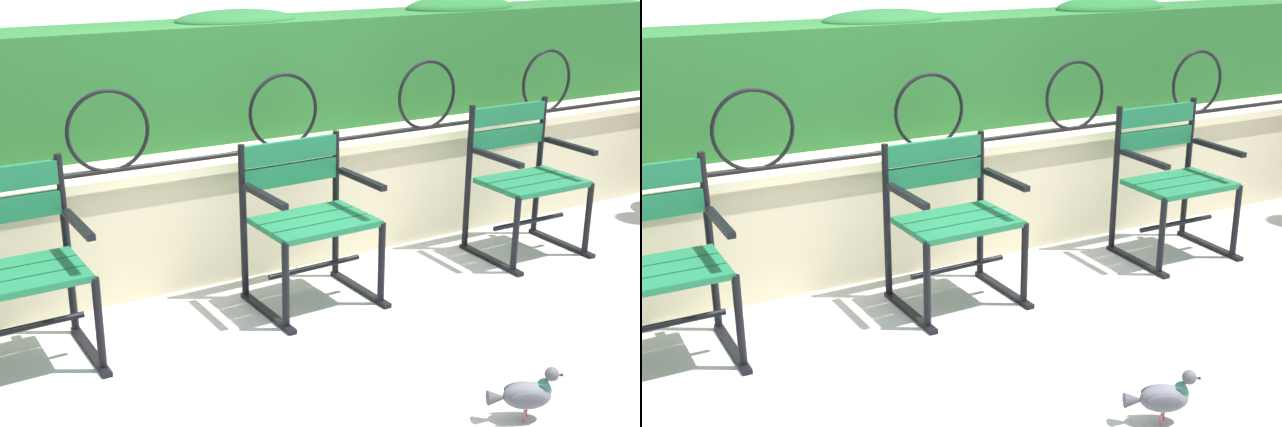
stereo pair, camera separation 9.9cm
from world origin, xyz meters
TOP-DOWN VIEW (x-y plane):
  - ground_plane at (0.00, 0.00)m, footprint 60.00×60.00m
  - stone_wall at (0.00, 0.95)m, footprint 6.85×0.41m
  - iron_arch_fence at (-0.24, 0.87)m, footprint 6.32×0.02m
  - hedge_row at (0.02, 1.38)m, footprint 6.71×0.51m
  - park_chair_left at (-1.36, 0.40)m, footprint 0.62×0.54m
  - park_chair_centre at (0.07, 0.38)m, footprint 0.61×0.54m
  - park_chair_right at (1.51, 0.36)m, footprint 0.59×0.52m
  - pigeon_far_side at (0.26, -1.04)m, footprint 0.28×0.18m

SIDE VIEW (x-z plane):
  - ground_plane at x=0.00m, z-range 0.00..0.00m
  - pigeon_far_side at x=0.26m, z-range 0.00..0.22m
  - stone_wall at x=0.00m, z-range 0.00..0.68m
  - park_chair_centre at x=0.07m, z-range 0.04..0.87m
  - park_chair_right at x=1.51m, z-range 0.03..0.90m
  - park_chair_left at x=-1.36m, z-range 0.03..0.91m
  - iron_arch_fence at x=-0.24m, z-range 0.64..1.06m
  - hedge_row at x=0.02m, z-range 0.65..1.39m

